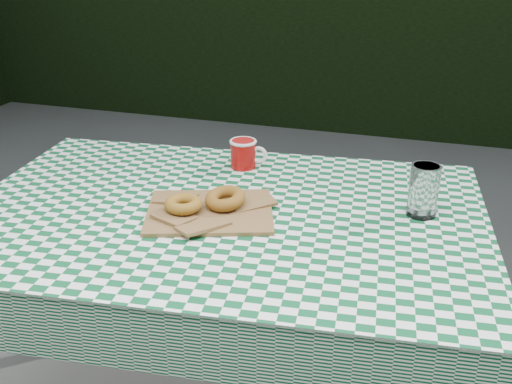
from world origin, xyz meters
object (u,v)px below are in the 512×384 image
Objects in this scene: table at (225,336)px; coffee_mug at (243,154)px; paper_bag at (210,211)px; drinking_glass at (424,191)px.

coffee_mug is (-0.04, 0.29, 0.42)m from table.
paper_bag is 2.36× the size of drinking_glass.
coffee_mug reaches higher than paper_bag.
coffee_mug reaches higher than table.
table is at bearing -165.54° from drinking_glass.
paper_bag is at bearing -163.50° from drinking_glass.
drinking_glass is at bearing -24.65° from coffee_mug.
table is 9.83× the size of drinking_glass.
coffee_mug is 1.13× the size of drinking_glass.
paper_bag is at bearing -137.76° from table.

